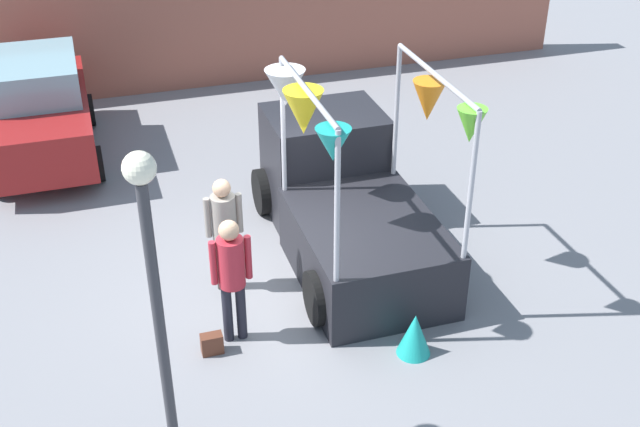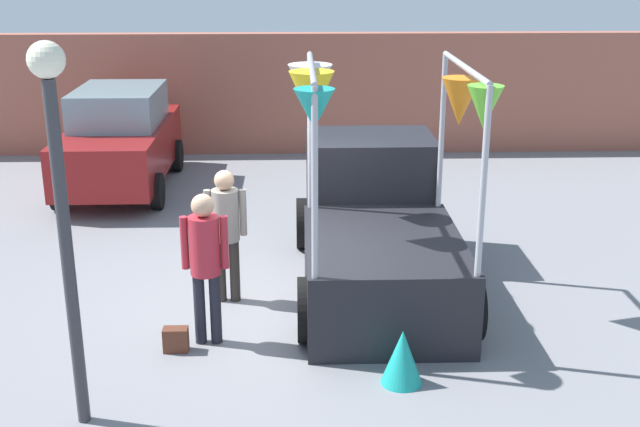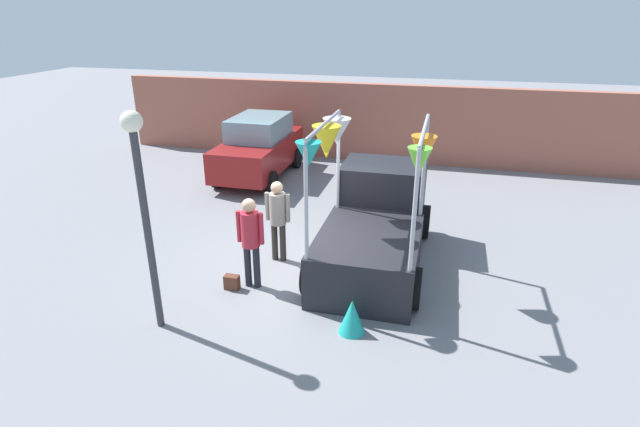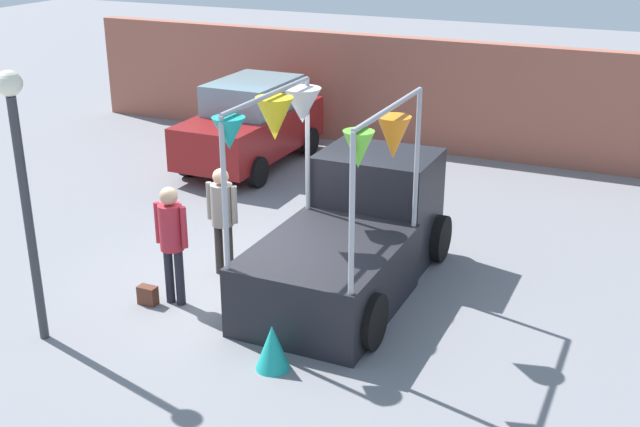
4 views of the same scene
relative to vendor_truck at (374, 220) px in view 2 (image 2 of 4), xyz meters
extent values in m
plane|color=slate|center=(-1.21, -0.80, -0.86)|extent=(60.00, 60.00, 0.00)
cube|color=black|center=(0.02, -1.03, -0.36)|extent=(1.90, 2.60, 1.00)
cube|color=black|center=(0.02, 0.97, 0.04)|extent=(1.80, 1.40, 1.80)
cube|color=#8CB2C6|center=(0.02, 0.97, 0.49)|extent=(1.76, 1.37, 0.60)
cylinder|color=black|center=(-0.93, 1.32, -0.48)|extent=(0.22, 0.76, 0.76)
cylinder|color=black|center=(0.97, 1.32, -0.48)|extent=(0.22, 0.76, 0.76)
cylinder|color=black|center=(-0.93, -1.73, -0.48)|extent=(0.22, 0.76, 0.76)
cylinder|color=black|center=(0.97, -1.73, -0.48)|extent=(0.22, 0.76, 0.76)
cylinder|color=#A5A5AD|center=(-0.85, 0.19, 1.16)|extent=(0.07, 0.07, 2.05)
cylinder|color=#A5A5AD|center=(0.89, 0.19, 1.16)|extent=(0.07, 0.07, 2.05)
cylinder|color=#A5A5AD|center=(-0.85, -2.25, 1.16)|extent=(0.07, 0.07, 2.05)
cylinder|color=#A5A5AD|center=(0.89, -2.25, 1.16)|extent=(0.07, 0.07, 2.05)
cylinder|color=#A5A5AD|center=(-0.85, -1.03, 2.18)|extent=(0.07, 2.44, 0.07)
cylinder|color=#A5A5AD|center=(0.89, -1.03, 2.18)|extent=(0.07, 2.44, 0.07)
cone|color=teal|center=(-0.85, -2.08, 1.92)|extent=(0.55, 0.55, 0.41)
cone|color=#66CC33|center=(0.89, -2.08, 1.93)|extent=(0.50, 0.50, 0.45)
cone|color=yellow|center=(-0.85, -0.86, 1.82)|extent=(0.69, 0.69, 0.60)
cone|color=orange|center=(0.89, -0.86, 1.76)|extent=(0.58, 0.58, 0.56)
cone|color=white|center=(-0.85, 0.02, 1.82)|extent=(0.71, 0.71, 0.52)
cube|color=maroon|center=(-4.31, 4.52, -0.09)|extent=(1.70, 4.00, 0.90)
cube|color=#72939E|center=(-4.31, 4.67, 0.69)|extent=(1.50, 2.10, 0.66)
cylinder|color=black|center=(-5.16, 5.77, -0.54)|extent=(0.18, 0.64, 0.64)
cylinder|color=black|center=(-3.46, 5.77, -0.54)|extent=(0.18, 0.64, 0.64)
cylinder|color=black|center=(-5.16, 3.27, -0.54)|extent=(0.18, 0.64, 0.64)
cylinder|color=black|center=(-3.46, 3.27, -0.54)|extent=(0.18, 0.64, 0.64)
cylinder|color=black|center=(-2.16, -1.76, -0.44)|extent=(0.13, 0.13, 0.86)
cylinder|color=black|center=(-1.98, -1.76, -0.44)|extent=(0.13, 0.13, 0.86)
cylinder|color=#B22633|center=(-2.07, -1.76, 0.33)|extent=(0.34, 0.34, 0.68)
sphere|color=tan|center=(-2.07, -1.76, 0.80)|extent=(0.26, 0.26, 0.26)
cylinder|color=#B22633|center=(-2.29, -1.76, 0.37)|extent=(0.09, 0.09, 0.61)
cylinder|color=#B22633|center=(-1.85, -1.76, 0.37)|extent=(0.09, 0.09, 0.61)
cylinder|color=#2D2823|center=(-2.02, -0.61, -0.45)|extent=(0.13, 0.13, 0.83)
cylinder|color=#2D2823|center=(-1.84, -0.61, -0.45)|extent=(0.13, 0.13, 0.83)
cylinder|color=gray|center=(-1.93, -0.61, 0.30)|extent=(0.34, 0.34, 0.66)
sphere|color=tan|center=(-1.93, -0.61, 0.75)|extent=(0.25, 0.25, 0.25)
cylinder|color=gray|center=(-2.15, -0.61, 0.33)|extent=(0.09, 0.09, 0.59)
cylinder|color=gray|center=(-1.71, -0.61, 0.33)|extent=(0.09, 0.09, 0.59)
cube|color=#592D1E|center=(-2.42, -1.96, -0.72)|extent=(0.28, 0.16, 0.28)
cylinder|color=#333338|center=(-3.11, -3.34, 0.78)|extent=(0.12, 0.12, 3.30)
sphere|color=#F2EDCC|center=(-3.11, -3.34, 2.59)|extent=(0.32, 0.32, 0.32)
cube|color=#9E5947|center=(-1.21, 7.29, 0.44)|extent=(18.00, 0.36, 2.60)
cone|color=teal|center=(0.04, -2.73, -0.56)|extent=(0.47, 0.47, 0.60)
camera|label=1|loc=(-3.47, -9.95, 5.93)|focal=45.00mm
camera|label=2|loc=(-1.05, -10.12, 3.49)|focal=45.00mm
camera|label=3|loc=(1.23, -9.50, 4.11)|focal=28.00mm
camera|label=4|loc=(4.20, -10.39, 4.60)|focal=45.00mm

